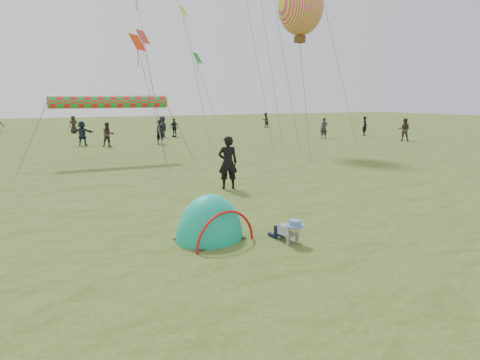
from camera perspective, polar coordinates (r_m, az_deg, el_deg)
name	(u,v)px	position (r m, az deg, el deg)	size (l,w,h in m)	color
ground	(318,238)	(10.23, 10.33, -7.58)	(140.00, 140.00, 0.00)	#355617
crawling_toddler	(289,230)	(9.77, 6.54, -6.60)	(0.52, 0.75, 0.57)	black
popup_tent	(210,239)	(10.00, -4.04, -7.86)	(1.64, 1.35, 2.12)	#11995D
standing_adult	(228,163)	(15.23, -1.64, 2.33)	(0.69, 0.45, 1.90)	black
crowd_person_0	(160,132)	(30.65, -10.61, 6.28)	(0.62, 0.41, 1.70)	black
crowd_person_1	(108,135)	(29.98, -17.18, 5.81)	(0.79, 0.62, 1.63)	#3B2927
crowd_person_2	(174,128)	(36.34, -8.74, 6.93)	(0.92, 0.38, 1.58)	#19232B
crowd_person_5	(82,133)	(31.39, -20.29, 5.87)	(1.56, 0.50, 1.68)	#202D3D
crowd_person_6	(324,128)	(35.17, 11.13, 6.79)	(0.61, 0.40, 1.66)	#24242E
crowd_person_7	(404,129)	(34.97, 21.06, 6.31)	(0.84, 0.65, 1.72)	#3F302D
crowd_person_9	(163,127)	(36.22, -10.29, 7.00)	(1.13, 0.65, 1.74)	black
crowd_person_10	(74,124)	(43.15, -21.31, 6.93)	(0.78, 0.51, 1.60)	black
crowd_person_12	(365,126)	(39.04, 16.31, 6.94)	(0.60, 0.39, 1.65)	black
crowd_person_13	(265,120)	(47.88, 3.41, 7.99)	(0.79, 0.62, 1.63)	#2D2320
balloon_kite	(301,9)	(27.77, 8.08, 21.60)	(2.75, 2.75, 3.85)	yellow
rainbow_tube_kite	(110,102)	(22.59, -16.99, 9.96)	(0.64, 0.64, 5.72)	red
diamond_kite_0	(137,42)	(24.53, -13.52, 17.43)	(0.98, 0.98, 0.00)	#E93709
diamond_kite_2	(183,10)	(34.20, -7.60, 21.53)	(0.80, 0.80, 0.00)	#FBF515
diamond_kite_3	(197,58)	(39.12, -5.71, 15.90)	(1.04, 1.04, 0.00)	#188D1E
diamond_kite_6	(143,37)	(35.41, -12.81, 18.13)	(1.20, 1.20, 0.00)	red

